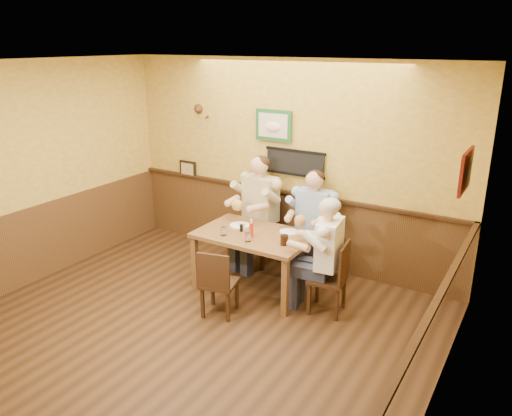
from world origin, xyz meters
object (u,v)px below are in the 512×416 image
Objects in this scene: diner_white_elder at (328,262)px; salt_shaker at (243,227)px; cola_tumbler at (284,240)px; hot_sauce_bottle at (251,229)px; dining_table at (255,240)px; chair_near_side at (220,281)px; diner_blue_polo at (313,229)px; chair_back_left at (261,230)px; chair_right_end at (328,277)px; chair_back_right at (313,242)px; diner_tan_shirt at (261,216)px; water_glass_mid at (248,237)px; water_glass_left at (223,231)px; pepper_shaker at (241,228)px.

salt_shaker is (-1.18, 0.07, 0.18)m from diner_white_elder.
hot_sauce_bottle is at bearing 177.63° from cola_tumbler.
dining_table is 14.25× the size of salt_shaker.
diner_blue_polo reaches higher than chair_near_side.
chair_back_left reaches higher than chair_right_end.
diner_blue_polo reaches higher than chair_back_right.
chair_back_left is 4.87× the size of hot_sauce_bottle.
salt_shaker is (-0.19, 0.13, -0.05)m from hot_sauce_bottle.
diner_tan_shirt is (-0.31, 1.44, 0.29)m from chair_near_side.
diner_white_elder is 0.57m from cola_tumbler.
water_glass_mid is 0.53× the size of hot_sauce_bottle.
water_glass_left is at bearing -78.20° from diner_tan_shirt.
diner_blue_polo is (0.00, 0.00, 0.19)m from chair_back_right.
chair_right_end is (1.01, -0.06, -0.22)m from dining_table.
diner_white_elder is 1.20m from pepper_shaker.
diner_white_elder is 1.01m from hot_sauce_bottle.
salt_shaker is (-0.62, -0.75, 0.35)m from chair_back_right.
diner_white_elder is at bearing 8.67° from cola_tumbler.
chair_back_left is 0.70× the size of diner_tan_shirt.
hot_sauce_bottle is at bearing -108.13° from chair_near_side.
water_glass_left is (-0.73, -1.02, 0.16)m from diner_blue_polo.
water_glass_left is 0.35m from hot_sauce_bottle.
cola_tumbler is (0.77, 0.12, 0.01)m from water_glass_left.
chair_right_end is at bearing -56.94° from chair_back_right.
water_glass_left is 0.53× the size of hot_sauce_bottle.
diner_tan_shirt is 6.96× the size of hot_sauce_bottle.
cola_tumbler is (0.04, -0.90, 0.36)m from chair_back_right.
dining_table is 1.55× the size of chair_back_right.
diner_blue_polo is at bearing 92.47° from cola_tumbler.
pepper_shaker is (-0.24, 0.23, -0.01)m from water_glass_mid.
chair_right_end is at bearing 8.68° from water_glass_left.
dining_table is at bearing 104.28° from water_glass_mid.
chair_near_side reaches higher than dining_table.
diner_tan_shirt is at bearing -170.82° from chair_back_left.
chair_back_right is (0.78, 0.05, -0.03)m from chair_back_left.
diner_tan_shirt reaches higher than dining_table.
chair_back_left is 1.10m from water_glass_mid.
dining_table is 13.19× the size of water_glass_left.
chair_right_end is 8.22× the size of water_glass_mid.
hot_sauce_bottle is 0.24m from salt_shaker.
water_glass_mid is (0.36, -0.01, -0.00)m from water_glass_left.
chair_back_left is 1.08× the size of chair_back_right.
water_glass_mid is at bearing -111.84° from diner_blue_polo.
water_glass_mid is at bearing -84.69° from chair_right_end.
water_glass_mid is 0.37m from salt_shaker.
chair_right_end reaches higher than chair_near_side.
cola_tumbler is at bearing -89.14° from diner_blue_polo.
chair_back_left is at bearing -126.85° from chair_right_end.
chair_back_right is at bearing 50.59° from salt_shaker.
chair_back_right is 0.73× the size of diner_white_elder.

